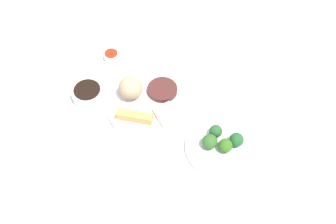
# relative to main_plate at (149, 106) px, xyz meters

# --- Properties ---
(tabletop) EXTENTS (2.20, 2.20, 0.02)m
(tabletop) POSITION_rel_main_plate_xyz_m (0.02, 0.02, -0.02)
(tabletop) COLOR white
(tabletop) RESTS_ON ground
(main_plate) EXTENTS (0.28, 0.28, 0.02)m
(main_plate) POSITION_rel_main_plate_xyz_m (0.00, 0.00, 0.00)
(main_plate) COLOR white
(main_plate) RESTS_ON tabletop
(rice_scoop) EXTENTS (0.08, 0.08, 0.08)m
(rice_scoop) POSITION_rel_main_plate_xyz_m (0.07, 0.01, 0.05)
(rice_scoop) COLOR tan
(rice_scoop) RESTS_ON main_plate
(spring_roll) EXTENTS (0.11, 0.09, 0.03)m
(spring_roll) POSITION_rel_main_plate_xyz_m (-0.01, 0.07, 0.02)
(spring_roll) COLOR tan
(spring_roll) RESTS_ON main_plate
(crab_rangoon_wonton) EXTENTS (0.09, 0.08, 0.01)m
(crab_rangoon_wonton) POSITION_rel_main_plate_xyz_m (-0.07, -0.01, 0.02)
(crab_rangoon_wonton) COLOR beige
(crab_rangoon_wonton) RESTS_ON main_plate
(stir_fry_heap) EXTENTS (0.10, 0.10, 0.02)m
(stir_fry_heap) POSITION_rel_main_plate_xyz_m (0.01, -0.07, 0.02)
(stir_fry_heap) COLOR #4F2522
(stir_fry_heap) RESTS_ON main_plate
(broccoli_plate) EXTENTS (0.22, 0.22, 0.01)m
(broccoli_plate) POSITION_rel_main_plate_xyz_m (-0.27, -0.06, -0.00)
(broccoli_plate) COLOR white
(broccoli_plate) RESTS_ON tabletop
(broccoli_floret_0) EXTENTS (0.04, 0.04, 0.04)m
(broccoli_floret_0) POSITION_rel_main_plate_xyz_m (-0.28, -0.06, 0.03)
(broccoli_floret_0) COLOR #366E1E
(broccoli_floret_0) RESTS_ON broccoli_plate
(broccoli_floret_1) EXTENTS (0.04, 0.04, 0.04)m
(broccoli_floret_1) POSITION_rel_main_plate_xyz_m (-0.23, -0.08, 0.03)
(broccoli_floret_1) COLOR #26602B
(broccoli_floret_1) RESTS_ON broccoli_plate
(broccoli_floret_2) EXTENTS (0.05, 0.05, 0.05)m
(broccoli_floret_2) POSITION_rel_main_plate_xyz_m (-0.24, -0.04, 0.03)
(broccoli_floret_2) COLOR #326728
(broccoli_floret_2) RESTS_ON broccoli_plate
(broccoli_floret_3) EXTENTS (0.04, 0.04, 0.04)m
(broccoli_floret_3) POSITION_rel_main_plate_xyz_m (-0.29, -0.10, 0.03)
(broccoli_floret_3) COLOR #235D2B
(broccoli_floret_3) RESTS_ON broccoli_plate
(soy_sauce_bowl) EXTENTS (0.11, 0.11, 0.04)m
(soy_sauce_bowl) POSITION_rel_main_plate_xyz_m (0.18, 0.12, 0.01)
(soy_sauce_bowl) COLOR white
(soy_sauce_bowl) RESTS_ON tabletop
(soy_sauce_bowl_liquid) EXTENTS (0.09, 0.09, 0.00)m
(soy_sauce_bowl_liquid) POSITION_rel_main_plate_xyz_m (0.18, 0.12, 0.03)
(soy_sauce_bowl_liquid) COLOR black
(soy_sauce_bowl_liquid) RESTS_ON soy_sauce_bowl
(sauce_ramekin_sweet_and_sour) EXTENTS (0.06, 0.06, 0.03)m
(sauce_ramekin_sweet_and_sour) POSITION_rel_main_plate_xyz_m (0.26, -0.05, 0.01)
(sauce_ramekin_sweet_and_sour) COLOR white
(sauce_ramekin_sweet_and_sour) RESTS_ON tabletop
(sauce_ramekin_sweet_and_sour_liquid) EXTENTS (0.05, 0.05, 0.00)m
(sauce_ramekin_sweet_and_sour_liquid) POSITION_rel_main_plate_xyz_m (0.26, -0.05, 0.02)
(sauce_ramekin_sweet_and_sour_liquid) COLOR red
(sauce_ramekin_sweet_and_sour_liquid) RESTS_ON sauce_ramekin_sweet_and_sour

